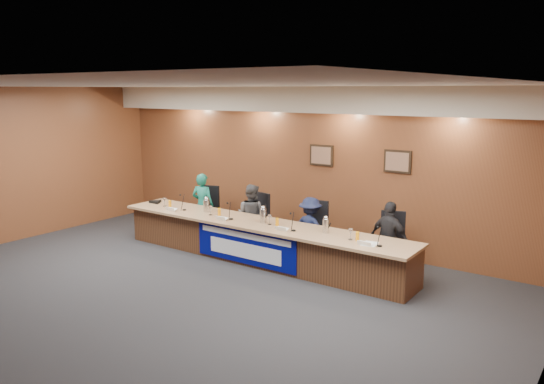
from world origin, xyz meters
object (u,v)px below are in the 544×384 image
(panelist_b, at_px, (251,216))
(office_chair_b, at_px, (254,223))
(panelist_d, at_px, (389,239))
(panelist_c, at_px, (310,229))
(speakerphone, at_px, (156,202))
(banner, at_px, (245,246))
(carafe_left, at_px, (207,206))
(dais_body, at_px, (259,242))
(office_chair_a, at_px, (206,214))
(carafe_right, at_px, (326,226))
(office_chair_d, at_px, (391,247))
(carafe_mid, at_px, (263,216))
(office_chair_c, at_px, (313,233))
(panelist_a, at_px, (203,205))

(panelist_b, relative_size, office_chair_b, 2.69)
(panelist_d, bearing_deg, panelist_c, 12.58)
(panelist_d, distance_m, speakerphone, 5.11)
(panelist_b, distance_m, speakerphone, 2.20)
(banner, xyz_separation_m, carafe_left, (-1.32, 0.45, 0.49))
(dais_body, relative_size, speakerphone, 18.75)
(panelist_d, bearing_deg, office_chair_a, 11.24)
(carafe_right, bearing_deg, speakerphone, -179.77)
(office_chair_d, relative_size, speakerphone, 1.50)
(speakerphone, bearing_deg, panelist_c, 9.91)
(speakerphone, bearing_deg, carafe_right, 0.23)
(office_chair_b, bearing_deg, panelist_d, 9.45)
(banner, xyz_separation_m, carafe_mid, (0.13, 0.39, 0.50))
(panelist_c, bearing_deg, office_chair_d, -174.00)
(carafe_left, distance_m, carafe_mid, 1.44)
(office_chair_c, distance_m, carafe_right, 1.04)
(panelist_d, xyz_separation_m, office_chair_d, (0.00, 0.10, -0.17))
(panelist_b, height_order, office_chair_a, panelist_b)
(panelist_c, relative_size, carafe_right, 4.96)
(office_chair_d, bearing_deg, office_chair_a, 160.63)
(panelist_b, bearing_deg, panelist_d, 173.58)
(office_chair_a, bearing_deg, office_chair_c, -15.19)
(panelist_b, distance_m, panelist_c, 1.39)
(office_chair_b, xyz_separation_m, carafe_left, (-0.66, -0.69, 0.39))
(speakerphone, bearing_deg, panelist_b, 16.16)
(speakerphone, bearing_deg, panelist_a, 37.67)
(panelist_d, bearing_deg, panelist_b, 12.58)
(banner, relative_size, speakerphone, 6.88)
(office_chair_c, relative_size, speakerphone, 1.50)
(panelist_d, height_order, office_chair_c, panelist_d)
(banner, relative_size, carafe_right, 9.19)
(carafe_left, relative_size, carafe_mid, 0.94)
(carafe_mid, bearing_deg, dais_body, 168.30)
(panelist_a, height_order, carafe_right, panelist_a)
(panelist_d, bearing_deg, office_chair_d, -77.42)
(dais_body, xyz_separation_m, office_chair_d, (2.30, 0.73, 0.13))
(carafe_right, bearing_deg, panelist_b, 163.88)
(banner, distance_m, panelist_b, 1.26)
(panelist_d, relative_size, carafe_mid, 5.05)
(banner, distance_m, office_chair_a, 2.29)
(office_chair_a, bearing_deg, banner, -45.24)
(banner, xyz_separation_m, office_chair_a, (-1.98, 1.14, 0.10))
(panelist_a, distance_m, panelist_c, 2.71)
(dais_body, height_order, office_chair_b, dais_body)
(office_chair_d, xyz_separation_m, speakerphone, (-5.07, -0.71, 0.30))
(carafe_left, bearing_deg, carafe_mid, -2.46)
(banner, xyz_separation_m, panelist_d, (2.30, 1.04, 0.27))
(panelist_d, distance_m, carafe_mid, 2.28)
(panelist_a, height_order, carafe_left, panelist_a)
(panelist_d, bearing_deg, carafe_mid, 29.35)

